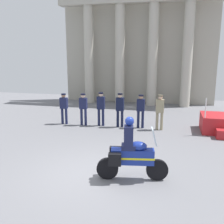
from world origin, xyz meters
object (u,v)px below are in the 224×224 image
officer_in_row_2 (101,106)px  officer_in_row_5 (160,109)px  officer_in_row_4 (141,109)px  officer_in_row_0 (64,106)px  motorcycle_with_rider (130,154)px  officer_in_row_1 (83,107)px  officer_in_row_3 (120,107)px

officer_in_row_2 → officer_in_row_5: size_ratio=1.01×
officer_in_row_2 → officer_in_row_4: size_ratio=1.03×
officer_in_row_0 → motorcycle_with_rider: 6.89m
officer_in_row_1 → officer_in_row_4: officer_in_row_4 is taller
officer_in_row_3 → officer_in_row_5: bearing=178.5°
officer_in_row_3 → officer_in_row_4: officer_in_row_3 is taller
motorcycle_with_rider → officer_in_row_0: bearing=119.6°
officer_in_row_0 → officer_in_row_5: officer_in_row_5 is taller
officer_in_row_0 → officer_in_row_4: officer_in_row_4 is taller
officer_in_row_2 → officer_in_row_0: bearing=3.4°
officer_in_row_1 → motorcycle_with_rider: bearing=121.7°
officer_in_row_0 → motorcycle_with_rider: size_ratio=0.77×
officer_in_row_1 → officer_in_row_5: bearing=-179.5°
officer_in_row_4 → officer_in_row_1: bearing=3.0°
officer_in_row_1 → officer_in_row_0: bearing=0.8°
officer_in_row_1 → officer_in_row_2: 0.91m
officer_in_row_3 → officer_in_row_4: (1.02, 0.07, -0.02)m
officer_in_row_2 → motorcycle_with_rider: 5.96m
motorcycle_with_rider → officer_in_row_5: bearing=74.6°
officer_in_row_4 → officer_in_row_5: (0.93, -0.12, 0.03)m
officer_in_row_2 → officer_in_row_1: bearing=6.3°
officer_in_row_5 → motorcycle_with_rider: size_ratio=0.82×
officer_in_row_0 → motorcycle_with_rider: bearing=129.2°
officer_in_row_3 → officer_in_row_5: same height
officer_in_row_0 → officer_in_row_2: (1.96, 0.12, 0.06)m
officer_in_row_2 → officer_in_row_3: size_ratio=1.01×
officer_in_row_5 → motorcycle_with_rider: motorcycle_with_rider is taller
officer_in_row_2 → motorcycle_with_rider: size_ratio=0.82×
officer_in_row_2 → officer_in_row_4: (2.01, 0.06, -0.03)m
officer_in_row_0 → officer_in_row_3: size_ratio=0.94×
officer_in_row_0 → officer_in_row_2: officer_in_row_2 is taller
officer_in_row_5 → officer_in_row_0: bearing=0.5°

